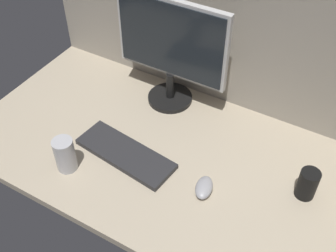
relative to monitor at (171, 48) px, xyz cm
name	(u,v)px	position (x,y,z in cm)	size (l,w,h in cm)	color
ground_plane	(209,170)	(29.85, -25.14, -26.10)	(180.00, 80.00, 3.00)	tan
cubicle_wall_back	(264,27)	(29.89, 12.36, 11.18)	(180.00, 5.50, 71.56)	gray
monitor	(171,48)	(0.00, 0.00, 0.00)	(44.90, 18.00, 44.08)	black
keyboard	(125,154)	(1.49, -35.35, -23.60)	(37.00, 13.00, 2.00)	#262628
mouse	(204,188)	(32.62, -35.42, -22.90)	(5.60, 9.60, 3.40)	#99999E
mug_steel	(65,155)	(-12.93, -49.75, -18.20)	(7.08, 7.08, 12.81)	#B2B2B7
mug_black_travel	(307,184)	(61.72, -20.31, -19.20)	(6.42, 6.42, 10.81)	black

